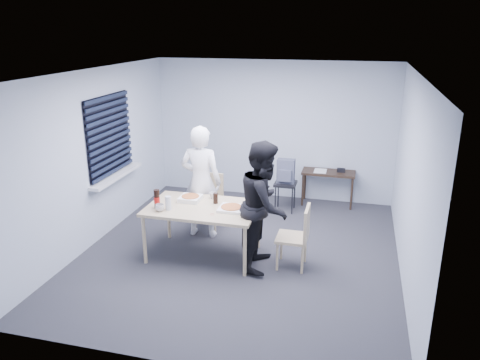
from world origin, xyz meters
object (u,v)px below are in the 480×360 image
(chair_far, at_px, (209,197))
(person_white, at_px, (201,182))
(chair_right, at_px, (299,233))
(soda_bottle, at_px, (157,199))
(dining_table, at_px, (203,210))
(stool, at_px, (285,188))
(side_table, at_px, (328,176))
(person_black, at_px, (264,205))
(mug_a, at_px, (160,208))
(backpack, at_px, (286,172))
(mug_b, at_px, (213,196))

(chair_far, relative_size, person_white, 0.50)
(chair_right, xyz_separation_m, soda_bottle, (-1.97, -0.19, 0.37))
(dining_table, height_order, chair_far, chair_far)
(stool, bearing_deg, side_table, 34.75)
(chair_far, height_order, person_black, person_black)
(chair_far, bearing_deg, person_white, -91.59)
(mug_a, bearing_deg, person_white, 74.78)
(chair_right, height_order, side_table, chair_right)
(stool, height_order, mug_a, mug_a)
(person_white, distance_m, person_black, 1.36)
(dining_table, distance_m, backpack, 2.18)
(dining_table, distance_m, chair_far, 1.08)
(dining_table, bearing_deg, mug_a, -149.68)
(backpack, bearing_deg, mug_a, -101.51)
(stool, xyz_separation_m, mug_a, (-1.38, -2.32, 0.39))
(person_black, bearing_deg, person_white, 57.44)
(chair_far, distance_m, stool, 1.48)
(stool, relative_size, mug_a, 4.29)
(person_white, height_order, backpack, person_white)
(chair_far, xyz_separation_m, soda_bottle, (-0.36, -1.24, 0.37))
(person_black, relative_size, mug_b, 17.70)
(dining_table, distance_m, stool, 2.21)
(person_black, xyz_separation_m, side_table, (0.68, 2.56, -0.32))
(soda_bottle, bearing_deg, mug_a, -50.77)
(dining_table, distance_m, chair_right, 1.38)
(chair_right, bearing_deg, chair_far, 146.85)
(person_white, xyz_separation_m, side_table, (1.83, 1.83, -0.32))
(side_table, distance_m, backpack, 0.89)
(person_white, bearing_deg, soda_bottle, 68.15)
(mug_a, bearing_deg, person_black, 9.93)
(dining_table, distance_m, side_table, 2.97)
(person_black, distance_m, soda_bottle, 1.50)
(person_white, bearing_deg, backpack, -130.03)
(soda_bottle, bearing_deg, side_table, 51.18)
(person_black, distance_m, backpack, 2.06)
(side_table, relative_size, mug_a, 7.81)
(person_black, height_order, mug_a, person_black)
(dining_table, bearing_deg, mug_b, 84.02)
(dining_table, xyz_separation_m, stool, (0.86, 2.01, -0.28))
(person_black, relative_size, backpack, 4.11)
(stool, bearing_deg, chair_right, -76.02)
(side_table, xyz_separation_m, mug_b, (-1.54, -2.16, 0.24))
(chair_far, bearing_deg, chair_right, -33.15)
(mug_b, bearing_deg, person_black, -25.06)
(person_black, bearing_deg, side_table, -14.94)
(dining_table, relative_size, person_white, 0.88)
(dining_table, distance_m, mug_b, 0.36)
(chair_right, bearing_deg, mug_b, 164.93)
(backpack, relative_size, mug_a, 3.50)
(person_white, relative_size, stool, 3.35)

